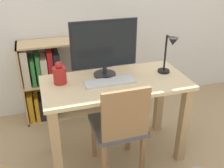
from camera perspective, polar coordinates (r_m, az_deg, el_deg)
The scene contains 8 objects.
ground_plane at distance 2.51m, azimuth 0.69°, elevation -14.76°, with size 10.00×10.00×0.00m, color tan.
desk at distance 2.17m, azimuth 0.78°, elevation -3.37°, with size 1.17×0.57×0.74m.
monitor at distance 2.10m, azimuth -1.70°, elevation 8.21°, with size 0.54×0.19×0.46m.
keyboard at distance 2.06m, azimuth -0.50°, elevation 0.47°, with size 0.40×0.13×0.02m.
vase at distance 2.07m, azimuth -11.34°, elevation 2.09°, with size 0.10×0.10×0.18m.
desk_lamp at distance 2.17m, azimuth 12.31°, elevation 6.80°, with size 0.10×0.19×0.33m.
chair at distance 2.07m, azimuth 1.74°, elevation -9.10°, with size 0.40×0.40×0.84m.
bookshelf at distance 2.86m, azimuth -13.17°, elevation 0.57°, with size 0.94×0.28×0.86m.
Camera 1 is at (-0.58, -1.78, 1.68)m, focal length 42.00 mm.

